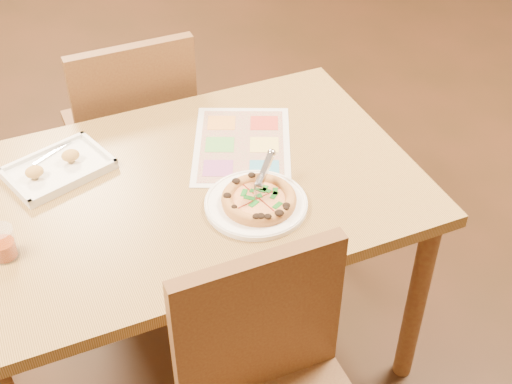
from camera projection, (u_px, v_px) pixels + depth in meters
name	position (u px, v px, depth m)	size (l,w,h in m)	color
dining_table	(187.00, 208.00, 2.05)	(1.30, 0.85, 0.72)	olive
chair_near	(274.00, 384.00, 1.68)	(0.42, 0.42, 0.47)	brown
chair_far	(132.00, 119.00, 2.52)	(0.42, 0.42, 0.47)	brown
plate	(256.00, 204.00, 1.93)	(0.28, 0.28, 0.01)	white
pizza	(259.00, 199.00, 1.91)	(0.20, 0.20, 0.03)	#CC8945
pizza_cutter	(263.00, 174.00, 1.91)	(0.10, 0.11, 0.08)	silver
appetizer_tray	(58.00, 169.00, 2.04)	(0.33, 0.27, 0.05)	silver
glass_tumbler	(3.00, 245.00, 1.76)	(0.07, 0.07, 0.09)	#8E2E0A
menu	(242.00, 145.00, 2.14)	(0.29, 0.40, 0.01)	silver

